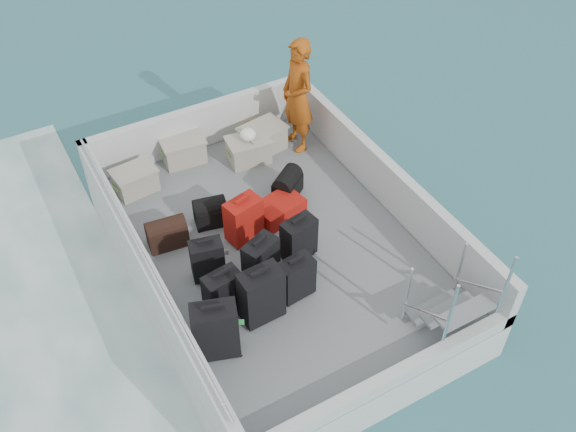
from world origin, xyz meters
name	(u,v)px	position (x,y,z in m)	size (l,w,h in m)	color
ground	(276,275)	(0.00, 0.00, 0.00)	(160.00, 160.00, 0.00)	#1C5763
ferry_hull	(276,260)	(0.00, 0.00, 0.30)	(3.60, 5.00, 0.60)	silver
deck	(276,244)	(0.00, 0.00, 0.61)	(3.30, 4.70, 0.02)	slate
deck_fittings	(312,230)	(0.35, -0.32, 0.99)	(3.60, 5.00, 0.90)	#B8BDBD
suitcase_0	(216,331)	(-1.36, -1.15, 1.00)	(0.50, 0.28, 0.77)	black
suitcase_1	(223,294)	(-1.05, -0.68, 0.94)	(0.43, 0.24, 0.64)	black
suitcase_2	(207,260)	(-0.99, -0.08, 0.91)	(0.40, 0.24, 0.58)	black
suitcase_3	(261,296)	(-0.70, -0.95, 1.00)	(0.50, 0.29, 0.75)	black
suitcase_4	(261,262)	(-0.44, -0.44, 0.94)	(0.43, 0.26, 0.64)	black
suitcase_5	(244,220)	(-0.30, 0.31, 0.94)	(0.46, 0.28, 0.64)	#A91B0D
suitcase_6	(296,279)	(-0.19, -0.86, 0.91)	(0.42, 0.25, 0.58)	black
suitcase_7	(299,239)	(0.16, -0.32, 0.92)	(0.43, 0.25, 0.61)	black
suitcase_8	(279,209)	(0.29, 0.44, 0.75)	(0.43, 0.65, 0.26)	#A91B0D
duffel_0	(167,235)	(-1.22, 0.70, 0.78)	(0.51, 0.30, 0.32)	black
duffel_1	(210,214)	(-0.57, 0.79, 0.78)	(0.43, 0.30, 0.32)	black
duffel_2	(288,186)	(0.61, 0.77, 0.78)	(0.44, 0.30, 0.32)	black
crate_0	(136,181)	(-1.23, 1.91, 0.79)	(0.56, 0.39, 0.34)	#AAA794
crate_1	(183,151)	(-0.37, 2.20, 0.80)	(0.60, 0.42, 0.36)	#AAA794
crate_2	(249,151)	(0.48, 1.73, 0.80)	(0.59, 0.41, 0.36)	#AAA794
crate_3	(263,139)	(0.78, 1.86, 0.81)	(0.64, 0.44, 0.38)	#AAA794
yellow_bag	(253,132)	(0.79, 2.20, 0.73)	(0.28, 0.26, 0.22)	yellow
white_bag	(248,136)	(0.48, 1.73, 1.07)	(0.24, 0.24, 0.18)	white
passenger	(298,96)	(1.30, 1.70, 1.51)	(0.66, 0.42, 1.78)	orange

